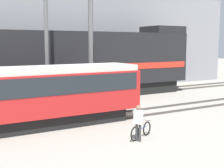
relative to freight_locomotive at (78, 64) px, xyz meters
The scene contains 10 objects.
ground_plane 6.66m from the freight_locomotive, 85.40° to the right, with size 120.00×120.00×0.00m, color #9E998C.
track_near 7.32m from the freight_locomotive, 85.89° to the right, with size 60.00×1.50×0.14m.
track_far 2.65m from the freight_locomotive, ahead, with size 60.00×1.51×0.14m.
building_backdrop 6.85m from the freight_locomotive, 85.74° to the left, with size 37.91×6.00×9.07m.
freight_locomotive is the anchor object (origin of this frame).
streetcar 9.21m from the freight_locomotive, 131.93° to the right, with size 12.70×2.54×3.08m.
bicycle 11.24m from the freight_locomotive, 98.67° to the right, with size 1.58×0.79×0.72m.
person 11.49m from the freight_locomotive, 100.29° to the right, with size 0.35×0.42×1.61m.
utility_pole_left 5.36m from the freight_locomotive, 135.80° to the right, with size 0.24×0.24×9.72m.
utility_pole_center 3.65m from the freight_locomotive, 98.52° to the right, with size 0.32×0.32×7.75m.
Camera 1 is at (-10.05, -15.97, 4.25)m, focal length 50.00 mm.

